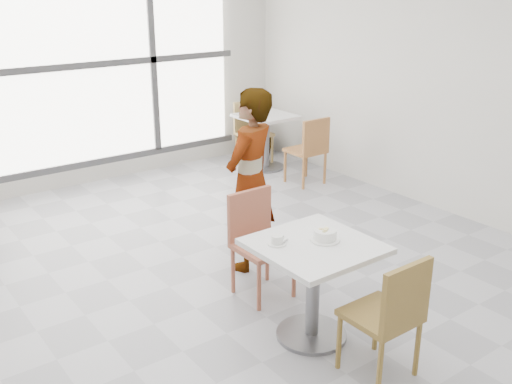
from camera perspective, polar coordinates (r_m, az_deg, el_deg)
floor at (r=5.01m, az=-2.08°, el=-9.86°), size 7.00×7.00×0.00m
wall_back at (r=7.57m, az=-17.82°, el=11.52°), size 6.00×0.00×6.00m
wall_right at (r=6.60m, az=20.06°, el=10.15°), size 0.00×7.00×7.00m
window at (r=7.51m, az=-17.65°, el=11.47°), size 4.60×0.07×2.52m
main_table at (r=4.24m, az=5.58°, el=-7.76°), size 0.80×0.80×0.75m
chair_near at (r=3.91m, az=12.89°, el=-11.17°), size 0.42×0.42×0.87m
chair_far at (r=4.84m, az=0.13°, el=-4.29°), size 0.42×0.42×0.87m
oatmeal_bowl at (r=4.18m, az=6.69°, el=-4.14°), size 0.21×0.21×0.10m
coffee_cup at (r=4.10m, az=2.08°, el=-4.67°), size 0.16×0.13×0.07m
person at (r=5.17m, az=-0.56°, el=1.10°), size 0.70×0.60×1.63m
bg_table_right at (r=8.10m, az=0.95°, el=5.64°), size 0.70×0.70×0.75m
bg_chair_right_near at (r=7.45m, az=5.23°, el=4.39°), size 0.42×0.42×0.87m
bg_chair_right_far at (r=8.35m, az=-0.51°, el=6.18°), size 0.42×0.42×0.87m
plant_right at (r=8.79m, az=0.50°, el=5.72°), size 0.41×0.41×0.65m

